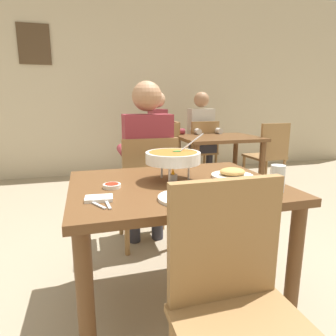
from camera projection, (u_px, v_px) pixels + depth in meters
name	position (u px, v px, depth m)	size (l,w,h in m)	color
ground_plane	(175.00, 301.00, 1.72)	(16.00, 16.00, 0.00)	gray
cafe_rear_partition	(111.00, 81.00, 4.64)	(10.00, 0.10, 3.00)	beige
picture_frame_hung	(34.00, 44.00, 4.19)	(0.44, 0.03, 0.56)	#4C3823
dining_table_main	(176.00, 203.00, 1.59)	(1.10, 0.87, 0.73)	brown
chair_diner_main	(148.00, 186.00, 2.29)	(0.44, 0.44, 0.90)	olive
diner_main	(147.00, 156.00, 2.27)	(0.40, 0.45, 1.31)	#2D2D38
chair_viewer_empty	(238.00, 300.00, 0.97)	(0.44, 0.44, 0.90)	olive
curry_bowl	(173.00, 158.00, 1.59)	(0.33, 0.30, 0.26)	silver
rice_plate	(185.00, 195.00, 1.29)	(0.24, 0.24, 0.06)	white
appetizer_plate	(232.00, 174.00, 1.68)	(0.24, 0.24, 0.06)	white
sauce_dish	(112.00, 186.00, 1.47)	(0.09, 0.09, 0.02)	white
napkin_folded	(99.00, 198.00, 1.28)	(0.12, 0.08, 0.02)	white
fork_utensil	(95.00, 203.00, 1.23)	(0.01, 0.17, 0.01)	silver
spoon_utensil	(107.00, 202.00, 1.25)	(0.01, 0.17, 0.01)	silver
drink_glass	(277.00, 180.00, 1.40)	(0.07, 0.07, 0.13)	silver
dining_table_far	(219.00, 146.00, 3.77)	(1.00, 0.80, 0.73)	brown
chair_bg_left	(167.00, 149.00, 4.12)	(0.46, 0.46, 0.90)	olive
chair_bg_middle	(202.00, 148.00, 4.25)	(0.46, 0.46, 0.90)	olive
chair_bg_right	(269.00, 152.00, 3.88)	(0.46, 0.46, 0.90)	olive
chair_bg_corner	(167.00, 155.00, 3.68)	(0.48, 0.48, 0.90)	olive
patron_bg_left	(160.00, 133.00, 4.08)	(0.45, 0.40, 1.31)	#2D2D38
patron_bg_middle	(202.00, 131.00, 4.27)	(0.40, 0.45, 1.31)	#2D2D38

